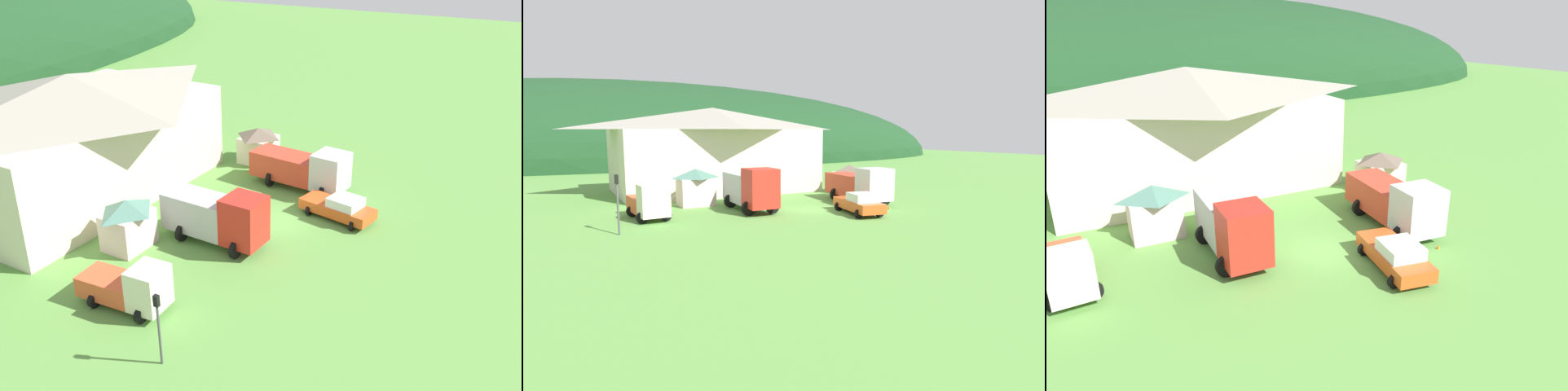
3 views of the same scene
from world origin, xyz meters
TOP-DOWN VIEW (x-y plane):
  - ground_plane at (0.00, 0.00)m, footprint 200.00×200.00m
  - forested_hill_backdrop at (0.00, 70.57)m, footprint 156.98×60.00m
  - depot_building at (-2.83, 14.97)m, footprint 21.22×12.90m
  - play_shed_cream at (8.70, 6.56)m, footprint 2.97×2.79m
  - play_shed_pink at (-7.42, 6.33)m, footprint 3.08×2.41m
  - light_truck_cream at (-12.12, 1.98)m, footprint 2.63×4.98m
  - crane_truck_red at (-4.29, 1.87)m, footprint 3.15×6.72m
  - tow_truck_silver at (5.62, 0.88)m, footprint 3.55×7.59m
  - service_pickup_orange at (2.39, -3.31)m, footprint 2.96×5.29m
  - traffic_light_west at (-14.72, -1.97)m, footprint 0.20×0.32m
  - traffic_cone_near_pickup at (5.89, -2.70)m, footprint 0.36×0.36m

SIDE VIEW (x-z plane):
  - ground_plane at x=0.00m, z-range 0.00..0.00m
  - forested_hill_backdrop at x=0.00m, z-range -16.88..16.88m
  - traffic_cone_near_pickup at x=5.89m, z-range -0.26..0.26m
  - service_pickup_orange at x=2.39m, z-range 0.00..1.66m
  - light_truck_cream at x=-12.12m, z-range -0.07..2.57m
  - play_shed_cream at x=8.70m, z-range 0.04..2.93m
  - play_shed_pink at x=-7.42m, z-range 0.05..3.19m
  - tow_truck_silver at x=5.62m, z-range 0.02..3.24m
  - crane_truck_red at x=-4.29m, z-range 0.08..3.57m
  - traffic_light_west at x=-14.72m, z-range 0.45..4.13m
  - depot_building at x=-2.83m, z-range 0.13..8.82m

